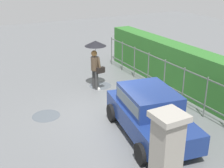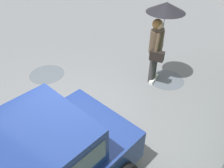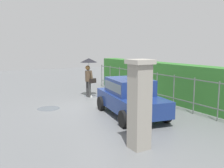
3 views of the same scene
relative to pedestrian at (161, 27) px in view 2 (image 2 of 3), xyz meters
name	(u,v)px [view 2 (image 2 of 3)]	position (x,y,z in m)	size (l,w,h in m)	color
ground_plane	(82,124)	(2.42, -0.59, -1.54)	(40.00, 40.00, 0.00)	slate
pedestrian	(161,27)	(0.00, 0.00, 0.00)	(0.91, 0.91, 2.11)	#333333
puddle_near	(47,74)	(1.48, -2.68, -1.54)	(0.99, 0.99, 0.00)	#4C545B
puddle_far	(166,79)	(-0.17, 0.29, -1.54)	(0.98, 0.98, 0.00)	#4C545B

